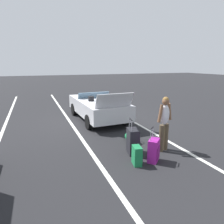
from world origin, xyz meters
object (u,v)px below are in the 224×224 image
object	(u,v)px
suitcase_medium_bright	(154,150)
suitcase_small_carryon	(137,156)
suitcase_large_black	(133,141)
convertible_car	(96,106)
duffel_bag	(131,137)
traveler_person	(164,121)

from	to	relation	value
suitcase_medium_bright	suitcase_small_carryon	world-z (taller)	suitcase_medium_bright
suitcase_large_black	convertible_car	bearing A→B (deg)	99.99
convertible_car	duffel_bag	bearing A→B (deg)	-178.96
suitcase_small_carryon	duffel_bag	distance (m)	1.59
convertible_car	suitcase_large_black	size ratio (longest dim) A/B	4.06
convertible_car	duffel_bag	world-z (taller)	convertible_car
traveler_person	suitcase_small_carryon	bearing A→B (deg)	97.87
convertible_car	traveler_person	bearing A→B (deg)	-171.99
suitcase_small_carryon	suitcase_large_black	bearing A→B (deg)	83.78
suitcase_medium_bright	suitcase_small_carryon	distance (m)	0.51
suitcase_small_carryon	traveler_person	distance (m)	1.45
convertible_car	duffel_bag	xyz separation A→B (m)	(-3.38, -0.20, -0.43)
suitcase_large_black	traveler_person	xyz separation A→B (m)	(-0.15, -0.95, 0.56)
suitcase_large_black	duffel_bag	size ratio (longest dim) A/B	1.54
duffel_bag	traveler_person	distance (m)	1.37
traveler_person	convertible_car	bearing A→B (deg)	-5.69
duffel_bag	traveler_person	world-z (taller)	traveler_person
suitcase_small_carryon	traveler_person	bearing A→B (deg)	35.65
convertible_car	suitcase_small_carryon	size ratio (longest dim) A/B	8.52
convertible_car	suitcase_small_carryon	bearing A→B (deg)	173.25
suitcase_small_carryon	traveler_person	xyz separation A→B (m)	(0.52, -1.17, 0.68)
suitcase_large_black	traveler_person	distance (m)	1.11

